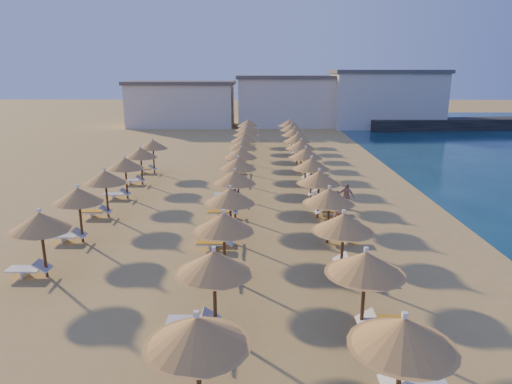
{
  "coord_description": "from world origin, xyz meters",
  "views": [
    {
      "loc": [
        -0.94,
        -21.14,
        8.02
      ],
      "look_at": [
        -1.2,
        4.0,
        1.3
      ],
      "focal_mm": 32.0,
      "sensor_mm": 36.0,
      "label": 1
    }
  ],
  "objects_px": {
    "parasol_row_east": "(308,159)",
    "beachgoer_b": "(336,209)",
    "jetty": "(474,124)",
    "parasol_row_west": "(239,159)",
    "beachgoer_c": "(346,196)"
  },
  "relations": [
    {
      "from": "beachgoer_c",
      "to": "beachgoer_b",
      "type": "bearing_deg",
      "value": -85.55
    },
    {
      "from": "jetty",
      "to": "parasol_row_east",
      "type": "relative_size",
      "value": 0.67
    },
    {
      "from": "jetty",
      "to": "beachgoer_c",
      "type": "height_order",
      "value": "beachgoer_c"
    },
    {
      "from": "beachgoer_b",
      "to": "beachgoer_c",
      "type": "distance_m",
      "value": 3.26
    },
    {
      "from": "parasol_row_east",
      "to": "beachgoer_b",
      "type": "relative_size",
      "value": 23.23
    },
    {
      "from": "parasol_row_west",
      "to": "beachgoer_b",
      "type": "relative_size",
      "value": 23.23
    },
    {
      "from": "jetty",
      "to": "beachgoer_c",
      "type": "bearing_deg",
      "value": -130.38
    },
    {
      "from": "jetty",
      "to": "beachgoer_c",
      "type": "xyz_separation_m",
      "value": [
        -24.88,
        -38.62,
        0.05
      ]
    },
    {
      "from": "parasol_row_east",
      "to": "beachgoer_c",
      "type": "distance_m",
      "value": 4.73
    },
    {
      "from": "jetty",
      "to": "beachgoer_b",
      "type": "relative_size",
      "value": 15.62
    },
    {
      "from": "parasol_row_east",
      "to": "beachgoer_b",
      "type": "height_order",
      "value": "parasol_row_east"
    },
    {
      "from": "jetty",
      "to": "parasol_row_west",
      "type": "relative_size",
      "value": 0.67
    },
    {
      "from": "parasol_row_east",
      "to": "parasol_row_west",
      "type": "distance_m",
      "value": 4.64
    },
    {
      "from": "parasol_row_east",
      "to": "beachgoer_b",
      "type": "xyz_separation_m",
      "value": [
        0.77,
        -7.15,
        -1.33
      ]
    },
    {
      "from": "jetty",
      "to": "beachgoer_c",
      "type": "distance_m",
      "value": 45.94
    }
  ]
}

